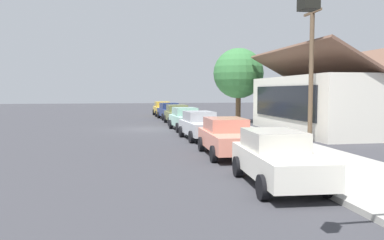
{
  "coord_description": "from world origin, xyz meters",
  "views": [
    {
      "loc": [
        28.17,
        -1.69,
        2.77
      ],
      "look_at": [
        3.51,
        2.74,
        0.88
      ],
      "focal_mm": 36.11,
      "sensor_mm": 36.0,
      "label": 1
    }
  ],
  "objects_px": {
    "shade_tree": "(238,74)",
    "utility_pole_wooden": "(311,69)",
    "fire_hydrant_red": "(267,145)",
    "car_coral": "(227,137)",
    "car_olive": "(178,114)",
    "car_seafoam": "(186,119)",
    "car_ivory": "(277,158)",
    "car_navy": "(169,111)",
    "car_mustard": "(163,109)",
    "car_silver": "(200,125)"
  },
  "relations": [
    {
      "from": "car_navy",
      "to": "car_seafoam",
      "type": "relative_size",
      "value": 1.07
    },
    {
      "from": "car_seafoam",
      "to": "car_coral",
      "type": "bearing_deg",
      "value": -3.06
    },
    {
      "from": "car_navy",
      "to": "utility_pole_wooden",
      "type": "xyz_separation_m",
      "value": [
        18.54,
        5.37,
        3.11
      ]
    },
    {
      "from": "fire_hydrant_red",
      "to": "utility_pole_wooden",
      "type": "bearing_deg",
      "value": 135.09
    },
    {
      "from": "car_mustard",
      "to": "utility_pole_wooden",
      "type": "distance_m",
      "value": 24.51
    },
    {
      "from": "car_olive",
      "to": "car_coral",
      "type": "distance_m",
      "value": 16.22
    },
    {
      "from": "car_navy",
      "to": "car_olive",
      "type": "relative_size",
      "value": 1.01
    },
    {
      "from": "car_olive",
      "to": "car_ivory",
      "type": "bearing_deg",
      "value": -0.63
    },
    {
      "from": "car_silver",
      "to": "car_ivory",
      "type": "xyz_separation_m",
      "value": [
        11.02,
        0.07,
        0.0
      ]
    },
    {
      "from": "car_ivory",
      "to": "shade_tree",
      "type": "relative_size",
      "value": 0.69
    },
    {
      "from": "car_coral",
      "to": "car_ivory",
      "type": "xyz_separation_m",
      "value": [
        5.36,
        0.03,
        -0.0
      ]
    },
    {
      "from": "car_ivory",
      "to": "car_silver",
      "type": "bearing_deg",
      "value": -176.25
    },
    {
      "from": "car_coral",
      "to": "fire_hydrant_red",
      "type": "bearing_deg",
      "value": 65.08
    },
    {
      "from": "car_coral",
      "to": "utility_pole_wooden",
      "type": "height_order",
      "value": "utility_pole_wooden"
    },
    {
      "from": "car_olive",
      "to": "car_ivory",
      "type": "xyz_separation_m",
      "value": [
        21.58,
        -0.11,
        -0.0
      ]
    },
    {
      "from": "car_olive",
      "to": "car_mustard",
      "type": "bearing_deg",
      "value": -179.42
    },
    {
      "from": "car_seafoam",
      "to": "car_olive",
      "type": "bearing_deg",
      "value": 175.06
    },
    {
      "from": "car_mustard",
      "to": "car_silver",
      "type": "distance_m",
      "value": 21.29
    },
    {
      "from": "fire_hydrant_red",
      "to": "car_coral",
      "type": "bearing_deg",
      "value": -116.69
    },
    {
      "from": "car_navy",
      "to": "utility_pole_wooden",
      "type": "bearing_deg",
      "value": 12.79
    },
    {
      "from": "car_seafoam",
      "to": "car_coral",
      "type": "height_order",
      "value": "same"
    },
    {
      "from": "car_navy",
      "to": "car_silver",
      "type": "distance_m",
      "value": 16.15
    },
    {
      "from": "car_olive",
      "to": "fire_hydrant_red",
      "type": "distance_m",
      "value": 17.03
    },
    {
      "from": "car_coral",
      "to": "car_navy",
      "type": "bearing_deg",
      "value": -178.55
    },
    {
      "from": "car_mustard",
      "to": "car_navy",
      "type": "xyz_separation_m",
      "value": [
        5.14,
        0.15,
        0.0
      ]
    },
    {
      "from": "car_seafoam",
      "to": "car_ivory",
      "type": "height_order",
      "value": "same"
    },
    {
      "from": "car_ivory",
      "to": "shade_tree",
      "type": "bearing_deg",
      "value": 169.29
    },
    {
      "from": "car_mustard",
      "to": "car_seafoam",
      "type": "relative_size",
      "value": 1.07
    },
    {
      "from": "car_olive",
      "to": "car_coral",
      "type": "height_order",
      "value": "same"
    },
    {
      "from": "shade_tree",
      "to": "utility_pole_wooden",
      "type": "distance_m",
      "value": 13.21
    },
    {
      "from": "car_mustard",
      "to": "car_coral",
      "type": "xyz_separation_m",
      "value": [
        26.94,
        0.03,
        0.0
      ]
    },
    {
      "from": "car_silver",
      "to": "shade_tree",
      "type": "xyz_separation_m",
      "value": [
        -10.81,
        5.55,
        3.47
      ]
    },
    {
      "from": "car_olive",
      "to": "fire_hydrant_red",
      "type": "bearing_deg",
      "value": 4.22
    },
    {
      "from": "car_mustard",
      "to": "car_silver",
      "type": "height_order",
      "value": "same"
    },
    {
      "from": "car_silver",
      "to": "utility_pole_wooden",
      "type": "xyz_separation_m",
      "value": [
        2.39,
        5.53,
        3.12
      ]
    },
    {
      "from": "car_olive",
      "to": "car_seafoam",
      "type": "distance_m",
      "value": 5.32
    },
    {
      "from": "car_navy",
      "to": "car_coral",
      "type": "height_order",
      "value": "same"
    },
    {
      "from": "car_silver",
      "to": "fire_hydrant_red",
      "type": "distance_m",
      "value": 6.59
    },
    {
      "from": "car_mustard",
      "to": "car_olive",
      "type": "distance_m",
      "value": 10.72
    },
    {
      "from": "car_navy",
      "to": "car_coral",
      "type": "bearing_deg",
      "value": -3.7
    },
    {
      "from": "car_mustard",
      "to": "fire_hydrant_red",
      "type": "bearing_deg",
      "value": 2.57
    },
    {
      "from": "car_navy",
      "to": "shade_tree",
      "type": "distance_m",
      "value": 8.34
    },
    {
      "from": "car_coral",
      "to": "shade_tree",
      "type": "relative_size",
      "value": 0.71
    },
    {
      "from": "shade_tree",
      "to": "fire_hydrant_red",
      "type": "bearing_deg",
      "value": -13.16
    },
    {
      "from": "car_ivory",
      "to": "car_navy",
      "type": "bearing_deg",
      "value": -176.79
    },
    {
      "from": "utility_pole_wooden",
      "to": "fire_hydrant_red",
      "type": "bearing_deg",
      "value": -44.91
    },
    {
      "from": "car_navy",
      "to": "utility_pole_wooden",
      "type": "distance_m",
      "value": 19.55
    },
    {
      "from": "car_ivory",
      "to": "fire_hydrant_red",
      "type": "xyz_separation_m",
      "value": [
        -4.61,
        1.46,
        -0.32
      ]
    },
    {
      "from": "car_navy",
      "to": "car_silver",
      "type": "bearing_deg",
      "value": -3.92
    },
    {
      "from": "car_navy",
      "to": "car_olive",
      "type": "height_order",
      "value": "same"
    }
  ]
}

